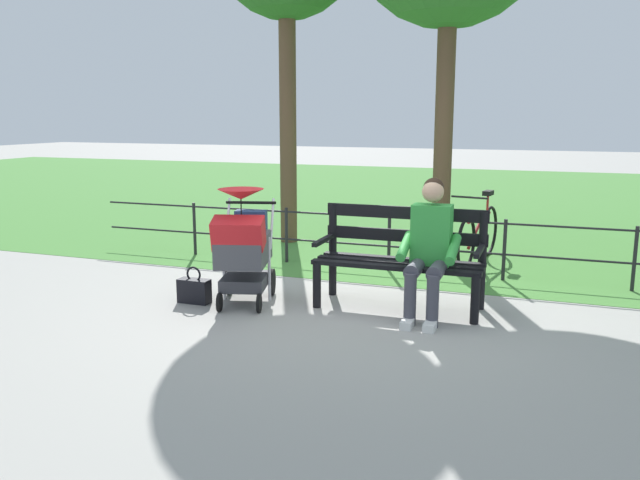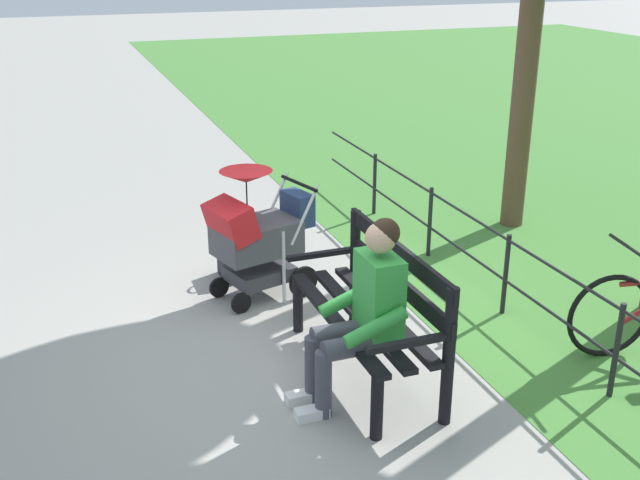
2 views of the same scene
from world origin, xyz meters
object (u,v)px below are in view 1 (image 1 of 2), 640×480
at_px(park_bench, 401,253).
at_px(stroller, 244,245).
at_px(bicycle, 479,234).
at_px(person_on_bench, 429,244).
at_px(handbag, 194,290).

distance_m(park_bench, stroller, 1.53).
xyz_separation_m(park_bench, stroller, (1.46, 0.45, 0.07)).
bearing_deg(bicycle, person_on_bench, 85.80).
xyz_separation_m(person_on_bench, bicycle, (-0.18, -2.42, -0.31)).
bearing_deg(handbag, stroller, -163.79).
xyz_separation_m(park_bench, handbag, (1.95, 0.60, -0.40)).
height_order(handbag, bicycle, bicycle).
bearing_deg(park_bench, stroller, 17.29).
distance_m(stroller, handbag, 0.69).
bearing_deg(stroller, handbag, 16.21).
relative_size(handbag, bicycle, 0.23).
distance_m(stroller, bicycle, 3.30).
relative_size(person_on_bench, stroller, 1.11).
distance_m(park_bench, bicycle, 2.26).
height_order(park_bench, handbag, park_bench).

